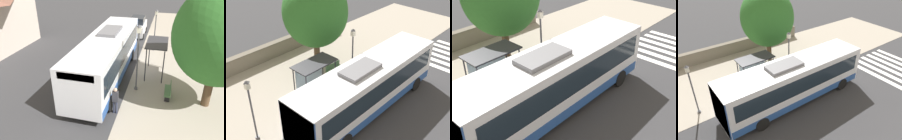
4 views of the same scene
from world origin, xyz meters
TOP-DOWN VIEW (x-y plane):
  - ground_plane at (0.00, 0.00)m, footprint 120.00×120.00m
  - sidewalk_plaza at (-4.50, 0.00)m, footprint 9.00×44.00m
  - bus at (1.79, 2.12)m, footprint 2.74×11.51m
  - bus_shelter at (-1.80, 0.82)m, footprint 1.53×2.95m
  - pedestrian at (0.16, 6.31)m, footprint 0.34×0.23m
  - bench at (-2.78, 3.81)m, footprint 0.40×1.53m
  - street_lamp_near at (-1.12, -4.30)m, footprint 0.28×0.28m
  - street_lamp_far at (-0.60, 3.42)m, footprint 0.28×0.28m
  - shade_tree at (-5.01, 4.15)m, footprint 5.06×5.06m
  - parked_car_behind_bus at (1.19, -8.86)m, footprint 1.86×4.22m

SIDE VIEW (x-z plane):
  - ground_plane at x=0.00m, z-range 0.00..0.00m
  - sidewalk_plaza at x=-4.50m, z-range 0.00..0.02m
  - bench at x=-2.78m, z-range 0.03..0.91m
  - pedestrian at x=0.16m, z-range 0.15..1.85m
  - parked_car_behind_bus at x=1.19m, z-range -0.05..2.11m
  - bus at x=1.79m, z-range 0.07..3.55m
  - bus_shelter at x=-1.80m, z-range 0.83..3.48m
  - street_lamp_near at x=-1.12m, z-range 0.38..4.37m
  - street_lamp_far at x=-0.60m, z-range 0.41..4.96m
  - shade_tree at x=-5.01m, z-range 0.81..8.03m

